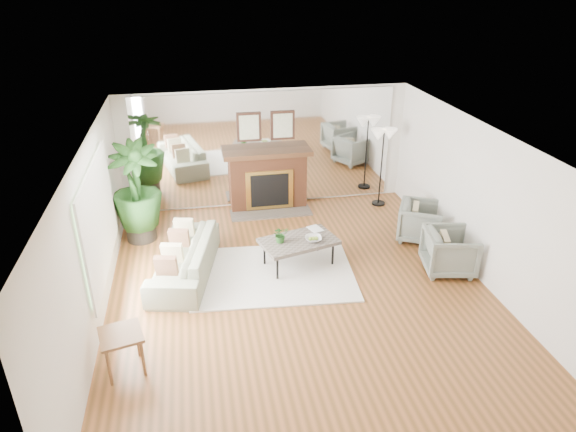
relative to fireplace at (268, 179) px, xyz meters
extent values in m
plane|color=brown|center=(0.00, -3.26, -0.66)|extent=(7.00, 7.00, 0.00)
cube|color=silver|center=(-2.99, -3.26, 0.59)|extent=(0.02, 7.00, 2.50)
cube|color=silver|center=(2.99, -3.26, 0.59)|extent=(0.02, 7.00, 2.50)
cube|color=silver|center=(0.00, 0.23, 0.59)|extent=(6.00, 0.02, 2.50)
cube|color=silver|center=(0.00, 0.21, 0.59)|extent=(5.40, 0.04, 2.40)
cube|color=#B2E09E|center=(-2.96, -2.86, 0.69)|extent=(0.04, 2.40, 1.50)
cube|color=brown|center=(0.00, 0.02, -0.06)|extent=(1.60, 0.40, 1.20)
cube|color=gold|center=(0.00, -0.19, -0.18)|extent=(1.00, 0.04, 0.85)
cube|color=black|center=(0.00, -0.21, -0.18)|extent=(0.80, 0.04, 0.70)
cube|color=#64594F|center=(0.00, -0.33, -0.64)|extent=(1.70, 0.55, 0.03)
cube|color=#462816|center=(0.00, 0.00, 0.56)|extent=(1.85, 0.46, 0.10)
cube|color=black|center=(-0.35, 0.17, 1.09)|extent=(0.50, 0.04, 0.60)
cube|color=black|center=(0.35, 0.17, 1.09)|extent=(0.50, 0.04, 0.60)
cube|color=white|center=(-0.35, -2.70, -0.65)|extent=(2.84, 2.14, 0.03)
cube|color=#64594F|center=(0.13, -2.49, -0.18)|extent=(1.42, 1.05, 0.06)
cylinder|color=black|center=(-0.30, -2.89, -0.44)|extent=(0.04, 0.04, 0.44)
cylinder|color=black|center=(0.71, -2.61, -0.44)|extent=(0.04, 0.04, 0.44)
cylinder|color=black|center=(-0.44, -2.38, -0.44)|extent=(0.04, 0.04, 0.44)
cylinder|color=black|center=(0.57, -2.10, -0.44)|extent=(0.04, 0.04, 0.44)
imported|color=gray|center=(-1.80, -2.41, -0.34)|extent=(1.30, 2.30, 0.63)
imported|color=slate|center=(2.60, -1.97, -0.30)|extent=(1.07, 1.06, 0.73)
imported|color=slate|center=(2.60, -3.14, -0.28)|extent=(0.96, 0.95, 0.75)
cube|color=olive|center=(-2.58, -4.60, -0.10)|extent=(0.62, 0.62, 0.04)
cylinder|color=olive|center=(-2.73, -4.85, -0.38)|extent=(0.04, 0.04, 0.55)
cylinder|color=olive|center=(-2.33, -4.75, -0.38)|extent=(0.04, 0.04, 0.55)
cylinder|color=olive|center=(-2.83, -4.45, -0.38)|extent=(0.04, 0.04, 0.55)
cylinder|color=olive|center=(-2.43, -4.35, -0.38)|extent=(0.04, 0.04, 0.55)
cylinder|color=black|center=(-2.60, -0.98, -0.46)|extent=(0.55, 0.55, 0.40)
imported|color=#2A5820|center=(-2.60, -0.98, 0.44)|extent=(1.01, 1.01, 1.64)
cylinder|color=black|center=(2.39, -0.30, -0.64)|extent=(0.29, 0.29, 0.04)
cylinder|color=black|center=(2.39, -0.30, 0.16)|extent=(0.03, 0.03, 1.63)
cone|color=beige|center=(2.27, -0.30, 0.92)|extent=(0.31, 0.31, 0.22)
cone|color=beige|center=(2.51, -0.30, 0.92)|extent=(0.31, 0.31, 0.22)
imported|color=#2A5820|center=(-0.18, -2.51, -0.01)|extent=(0.30, 0.27, 0.29)
imported|color=olive|center=(0.37, -2.57, -0.12)|extent=(0.31, 0.31, 0.07)
imported|color=olive|center=(0.40, -2.21, -0.14)|extent=(0.28, 0.33, 0.02)
camera|label=1|loc=(-1.50, -10.00, 4.02)|focal=32.00mm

